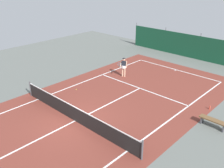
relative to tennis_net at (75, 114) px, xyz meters
The scene contains 8 objects.
ground_plane 0.51m from the tennis_net, ahead, with size 36.00×36.00×0.00m, color slate.
court_surface 0.51m from the tennis_net, ahead, with size 11.02×26.60×0.01m.
tennis_net is the anchor object (origin of this frame).
back_fence 16.58m from the tennis_net, 90.00° to the left, with size 16.30×0.98×2.70m.
tennis_player 7.78m from the tennis_net, 108.84° to the left, with size 0.56×0.83×1.64m.
tennis_ball_near_player 4.45m from the tennis_net, 139.81° to the left, with size 0.07×0.07×0.07m, color #CCDB33.
courtside_bench 8.09m from the tennis_net, 38.76° to the left, with size 1.60×0.40×0.49m.
water_bottle 8.76m from the tennis_net, 52.56° to the left, with size 0.08×0.08×0.24m, color #D84C38.
Camera 1 is at (10.54, -7.95, 8.26)m, focal length 40.47 mm.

